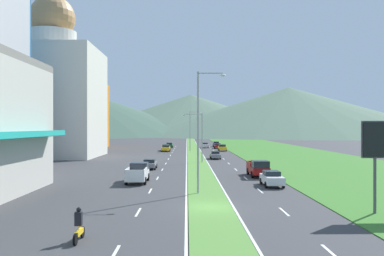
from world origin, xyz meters
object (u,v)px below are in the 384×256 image
car_9 (222,148)px  motorcycle_rider (79,227)px  car_3 (166,147)px  car_0 (215,155)px  street_lamp_far (191,128)px  pickup_truck_1 (258,168)px  street_lamp_mid (200,134)px  car_7 (205,145)px  car_4 (218,146)px  car_6 (166,148)px  car_1 (169,145)px  car_8 (216,144)px  pickup_truck_0 (138,173)px  car_5 (150,164)px  car_2 (272,178)px  street_lamp_near (201,125)px

car_9 → motorcycle_rider: bearing=-10.4°
car_3 → car_0: bearing=-158.9°
street_lamp_far → pickup_truck_1: bearing=-81.5°
street_lamp_mid → car_0: street_lamp_mid is taller
car_7 → motorcycle_rider: motorcycle_rider is taller
street_lamp_mid → street_lamp_far: bearing=91.9°
car_7 → motorcycle_rider: 93.66m
car_4 → car_6: car_6 is taller
car_6 → pickup_truck_1: (13.58, -49.17, 0.19)m
pickup_truck_1 → car_1: bearing=-168.5°
car_7 → car_9: car_9 is taller
car_1 → car_8: (13.64, 5.24, 0.04)m
car_3 → car_7: (10.45, 12.00, -0.02)m
car_3 → pickup_truck_1: (13.85, -53.88, 0.21)m
pickup_truck_0 → car_6: bearing=-0.3°
car_4 → car_6: bearing=-46.5°
street_lamp_mid → car_8: 53.04m
car_4 → pickup_truck_1: pickup_truck_1 is taller
street_lamp_mid → car_5: street_lamp_mid is taller
car_0 → pickup_truck_1: pickup_truck_1 is taller
car_9 → car_2: bearing=-0.2°
car_1 → car_3: car_3 is taller
car_6 → car_9: 13.78m
car_4 → car_7: bearing=-140.5°
car_9 → pickup_truck_0: size_ratio=0.75×
pickup_truck_0 → car_2: bearing=-102.4°
street_lamp_mid → car_7: street_lamp_mid is taller
car_2 → car_6: (-13.54, 56.94, 0.01)m
street_lamp_far → car_9: bearing=5.0°
car_5 → car_8: car_8 is taller
car_4 → street_lamp_mid: bearing=-8.3°
car_7 → car_9: size_ratio=0.99×
car_5 → car_6: car_6 is taller
car_0 → car_3: size_ratio=1.03×
car_1 → car_9: size_ratio=1.09×
street_lamp_mid → car_8: size_ratio=1.97×
street_lamp_mid → car_9: size_ratio=2.01×
car_7 → pickup_truck_1: (3.39, -65.88, 0.23)m
street_lamp_near → car_4: street_lamp_near is taller
street_lamp_mid → pickup_truck_0: (-7.37, -23.56, -3.83)m
car_2 → car_9: (0.17, 58.33, 0.04)m
car_6 → pickup_truck_1: bearing=-164.6°
car_1 → motorcycle_rider: size_ratio=2.21×
car_7 → pickup_truck_1: size_ratio=0.75×
street_lamp_near → car_9: (7.48, 62.85, -5.30)m
car_3 → pickup_truck_1: 55.63m
street_lamp_mid → car_5: (-7.35, -10.03, -4.09)m
car_0 → motorcycle_rider: motorcycle_rider is taller
car_6 → car_1: bearing=-0.3°
car_8 → car_4: bearing=-1.8°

